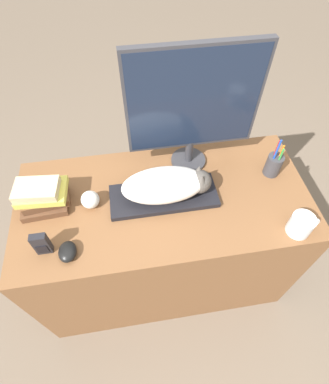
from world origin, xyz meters
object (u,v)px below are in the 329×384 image
object	(u,v)px
keyboard	(164,196)
phone	(42,244)
computer_mouse	(68,252)
pen_cup	(274,164)
baseball	(90,200)
book_stack	(43,196)
cat	(169,184)
coffee_mug	(301,225)
monitor	(194,104)

from	to	relation	value
keyboard	phone	xyz separation A→B (m)	(-0.49, -0.18, 0.04)
computer_mouse	pen_cup	world-z (taller)	pen_cup
baseball	book_stack	size ratio (longest dim) A/B	0.36
keyboard	computer_mouse	xyz separation A→B (m)	(-0.40, -0.21, 0.01)
pen_cup	phone	distance (m)	1.03
phone	book_stack	xyz separation A→B (m)	(-0.01, 0.22, 0.01)
keyboard	baseball	size ratio (longest dim) A/B	6.02
keyboard	phone	distance (m)	0.52
cat	phone	distance (m)	0.54
pen_cup	keyboard	bearing A→B (deg)	-172.75
keyboard	computer_mouse	bearing A→B (deg)	-152.85
computer_mouse	coffee_mug	bearing A→B (deg)	-2.52
monitor	phone	bearing A→B (deg)	-149.80
computer_mouse	phone	distance (m)	0.10
coffee_mug	baseball	xyz separation A→B (m)	(-0.82, 0.26, -0.01)
monitor	pen_cup	world-z (taller)	monitor
coffee_mug	monitor	bearing A→B (deg)	129.18
book_stack	cat	bearing A→B (deg)	-5.00
monitor	book_stack	xyz separation A→B (m)	(-0.65, -0.15, -0.27)
coffee_mug	cat	bearing A→B (deg)	153.08
cat	book_stack	size ratio (longest dim) A/B	1.78
coffee_mug	book_stack	world-z (taller)	book_stack
monitor	book_stack	bearing A→B (deg)	-167.27
computer_mouse	baseball	size ratio (longest dim) A/B	1.16
cat	monitor	world-z (taller)	monitor
keyboard	coffee_mug	xyz separation A→B (m)	(0.50, -0.25, 0.03)
keyboard	phone	size ratio (longest dim) A/B	4.13
cat	book_stack	bearing A→B (deg)	175.00
cat	coffee_mug	size ratio (longest dim) A/B	3.03
monitor	computer_mouse	world-z (taller)	monitor
phone	pen_cup	bearing A→B (deg)	13.67
baseball	phone	xyz separation A→B (m)	(-0.18, -0.19, 0.02)
keyboard	monitor	world-z (taller)	monitor
keyboard	baseball	world-z (taller)	baseball
computer_mouse	keyboard	bearing A→B (deg)	27.15
computer_mouse	baseball	world-z (taller)	baseball
computer_mouse	book_stack	world-z (taller)	book_stack
pen_cup	book_stack	xyz separation A→B (m)	(-1.01, -0.02, 0.00)
baseball	book_stack	distance (m)	0.19
keyboard	book_stack	xyz separation A→B (m)	(-0.50, 0.05, 0.05)
cat	keyboard	bearing A→B (deg)	180.00
coffee_mug	keyboard	bearing A→B (deg)	153.97
book_stack	keyboard	bearing A→B (deg)	-5.19
keyboard	coffee_mug	bearing A→B (deg)	-26.03
keyboard	book_stack	distance (m)	0.51
keyboard	cat	world-z (taller)	cat
pen_cup	monitor	bearing A→B (deg)	160.64
baseball	cat	bearing A→B (deg)	-1.96
pen_cup	cat	bearing A→B (deg)	-172.46
cat	coffee_mug	xyz separation A→B (m)	(0.48, -0.25, -0.04)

